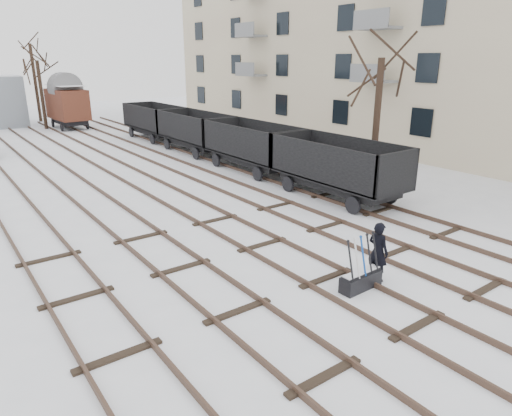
% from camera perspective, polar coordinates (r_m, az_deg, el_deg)
% --- Properties ---
extents(ground, '(120.00, 120.00, 0.00)m').
position_cam_1_polar(ground, '(13.17, 8.73, -8.77)').
color(ground, white).
rests_on(ground, ground).
extents(tracks, '(13.90, 52.00, 0.16)m').
position_cam_1_polar(tracks, '(24.16, -14.64, 3.60)').
color(tracks, black).
rests_on(tracks, ground).
extents(apartment_block, '(10.12, 45.00, 16.10)m').
position_cam_1_polar(apartment_block, '(36.09, 16.93, 20.87)').
color(apartment_block, beige).
rests_on(apartment_block, ground).
extents(ground_frame, '(1.31, 0.46, 1.49)m').
position_cam_1_polar(ground_frame, '(12.72, 12.97, -8.64)').
color(ground_frame, black).
rests_on(ground_frame, ground).
extents(worker, '(0.45, 0.65, 1.71)m').
position_cam_1_polar(worker, '(13.07, 15.00, -5.29)').
color(worker, black).
rests_on(worker, ground).
extents(freight_wagon_a, '(2.51, 6.28, 2.56)m').
position_cam_1_polar(freight_wagon_a, '(20.48, 10.15, 3.95)').
color(freight_wagon_a, black).
rests_on(freight_wagon_a, ground).
extents(freight_wagon_b, '(2.51, 6.28, 2.56)m').
position_cam_1_polar(freight_wagon_b, '(25.20, -0.41, 6.90)').
color(freight_wagon_b, black).
rests_on(freight_wagon_b, ground).
extents(freight_wagon_c, '(2.51, 6.28, 2.56)m').
position_cam_1_polar(freight_wagon_c, '(30.54, -7.53, 8.75)').
color(freight_wagon_c, black).
rests_on(freight_wagon_c, ground).
extents(freight_wagon_d, '(2.51, 6.28, 2.56)m').
position_cam_1_polar(freight_wagon_d, '(36.22, -12.51, 9.96)').
color(freight_wagon_d, black).
rests_on(freight_wagon_d, ground).
extents(box_van_wagon, '(2.85, 5.00, 3.71)m').
position_cam_1_polar(box_van_wagon, '(44.14, -22.53, 11.99)').
color(box_van_wagon, black).
rests_on(box_van_wagon, ground).
extents(tree_near, '(0.30, 0.30, 5.96)m').
position_cam_1_polar(tree_near, '(21.20, 14.76, 9.64)').
color(tree_near, black).
rests_on(tree_near, ground).
extents(tree_far_left, '(0.30, 0.30, 5.76)m').
position_cam_1_polar(tree_far_left, '(44.52, -25.20, 12.63)').
color(tree_far_left, black).
rests_on(tree_far_left, ground).
extents(tree_far_right, '(0.30, 0.30, 7.24)m').
position_cam_1_polar(tree_far_right, '(50.00, -25.85, 13.84)').
color(tree_far_right, black).
rests_on(tree_far_right, ground).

